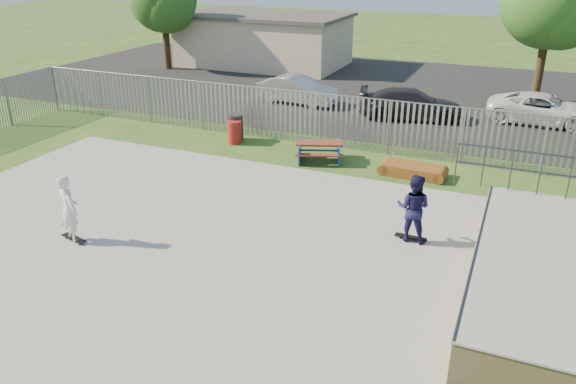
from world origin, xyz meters
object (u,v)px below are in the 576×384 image
at_px(trash_bin_red, 234,132).
at_px(car_white, 543,109).
at_px(funbox, 413,170).
at_px(car_dark, 411,104).
at_px(car_silver, 298,90).
at_px(skater_white, 69,209).
at_px(picnic_table, 319,151).
at_px(skater_navy, 413,208).
at_px(trash_bin_grey, 235,127).

xyz_separation_m(trash_bin_red, car_white, (10.85, 7.51, 0.21)).
height_order(funbox, car_dark, car_dark).
bearing_deg(funbox, trash_bin_red, 176.53).
xyz_separation_m(trash_bin_red, car_silver, (-0.09, 6.62, 0.23)).
height_order(trash_bin_red, skater_white, skater_white).
height_order(picnic_table, car_dark, car_dark).
height_order(trash_bin_red, car_white, car_white).
distance_m(funbox, car_dark, 6.93).
bearing_deg(skater_navy, car_dark, -76.24).
relative_size(car_white, skater_white, 2.60).
bearing_deg(car_silver, skater_navy, -140.64).
distance_m(trash_bin_red, skater_white, 8.86).
distance_m(car_white, skater_white, 19.53).
xyz_separation_m(trash_bin_red, skater_navy, (7.95, -5.44, 0.58)).
relative_size(car_silver, car_white, 0.87).
bearing_deg(picnic_table, trash_bin_red, 151.09).
distance_m(trash_bin_grey, car_white, 13.12).
relative_size(funbox, skater_navy, 1.06).
height_order(trash_bin_grey, car_silver, car_silver).
distance_m(car_dark, car_white, 5.53).
relative_size(funbox, trash_bin_grey, 1.80).
relative_size(skater_navy, skater_white, 1.00).
relative_size(car_dark, skater_white, 2.57).
bearing_deg(trash_bin_red, skater_navy, -34.41).
distance_m(picnic_table, funbox, 3.35).
distance_m(car_silver, skater_navy, 14.50).
xyz_separation_m(skater_navy, skater_white, (-7.78, -3.39, 0.00)).
relative_size(trash_bin_red, trash_bin_grey, 0.86).
distance_m(skater_navy, skater_white, 8.48).
distance_m(trash_bin_red, car_dark, 8.20).
distance_m(funbox, skater_navy, 4.93).
bearing_deg(funbox, car_silver, 136.29).
height_order(funbox, trash_bin_red, trash_bin_red).
relative_size(car_dark, car_white, 0.99).
relative_size(picnic_table, car_silver, 0.51).
xyz_separation_m(trash_bin_red, trash_bin_grey, (-0.16, 0.37, 0.07)).
bearing_deg(picnic_table, trash_bin_grey, 146.14).
bearing_deg(skater_navy, picnic_table, -47.04).
distance_m(funbox, trash_bin_red, 7.06).
bearing_deg(picnic_table, skater_navy, -69.21).
bearing_deg(skater_white, skater_navy, -132.84).
xyz_separation_m(funbox, trash_bin_red, (-7.02, 0.68, 0.26)).
height_order(funbox, skater_white, skater_white).
bearing_deg(car_white, trash_bin_red, 128.55).
distance_m(car_silver, car_dark, 5.62).
relative_size(trash_bin_grey, car_dark, 0.23).
bearing_deg(trash_bin_grey, car_white, 32.96).
xyz_separation_m(trash_bin_red, skater_white, (0.17, -8.84, 0.58)).
height_order(picnic_table, skater_white, skater_white).
distance_m(trash_bin_grey, skater_navy, 9.99).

